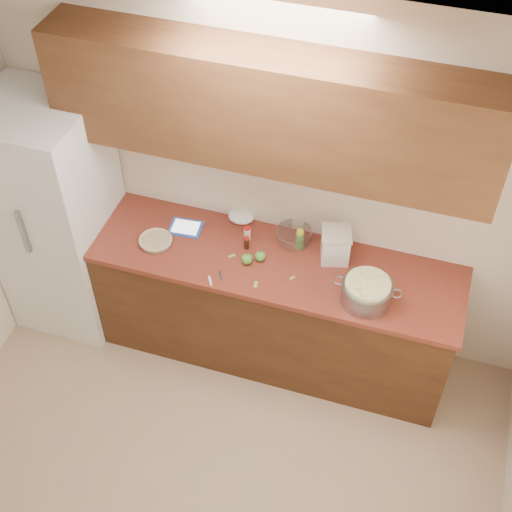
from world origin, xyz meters
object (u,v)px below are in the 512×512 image
(tablet, at_px, (186,228))
(pie, at_px, (156,241))
(colander, at_px, (367,292))
(flour_canister, at_px, (335,245))

(tablet, bearing_deg, pie, -131.69)
(colander, height_order, flour_canister, flour_canister)
(colander, distance_m, tablet, 1.30)
(pie, xyz_separation_m, tablet, (0.14, 0.19, -0.01))
(flour_canister, xyz_separation_m, tablet, (-1.01, -0.04, -0.11))
(colander, height_order, tablet, colander)
(colander, bearing_deg, tablet, 168.76)
(tablet, bearing_deg, flour_canister, -2.87)
(flour_canister, bearing_deg, pie, -169.14)
(colander, xyz_separation_m, flour_canister, (-0.26, 0.29, 0.04))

